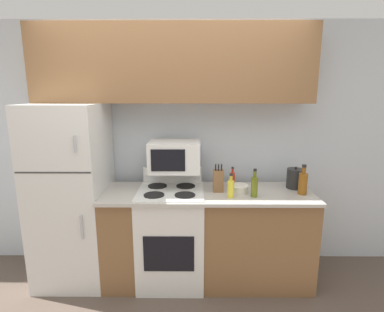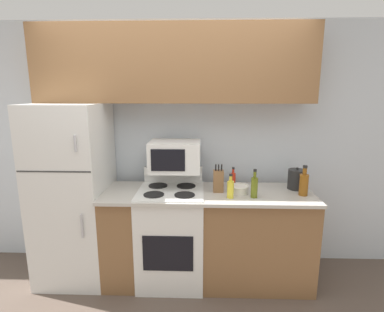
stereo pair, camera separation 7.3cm
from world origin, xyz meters
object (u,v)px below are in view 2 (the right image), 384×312
object	(u,v)px
knife_block	(218,181)
bowl	(239,189)
bottle_hot_sauce	(233,179)
refrigerator	(74,193)
microwave	(175,156)
bottle_whiskey	(304,184)
bottle_cooking_spray	(230,189)
kettle	(296,179)
stove	(171,234)
bottle_olive_oil	(254,186)

from	to	relation	value
knife_block	bowl	xyz separation A→B (m)	(0.20, -0.03, -0.07)
bottle_hot_sauce	refrigerator	bearing A→B (deg)	-176.35
refrigerator	microwave	xyz separation A→B (m)	(1.00, 0.05, 0.37)
knife_block	bottle_whiskey	xyz separation A→B (m)	(0.77, -0.07, 0.00)
bottle_cooking_spray	knife_block	bearing A→B (deg)	121.16
bottle_hot_sauce	kettle	size ratio (longest dim) A/B	0.92
refrigerator	knife_block	distance (m)	1.43
stove	bottle_whiskey	size ratio (longest dim) A/B	3.90
bottle_cooking_spray	bottle_hot_sauce	size ratio (longest dim) A/B	1.10
bottle_whiskey	bottle_cooking_spray	bearing A→B (deg)	-172.22
bottle_cooking_spray	bottle_whiskey	distance (m)	0.68
microwave	bowl	distance (m)	0.69
stove	kettle	size ratio (longest dim) A/B	5.03
microwave	kettle	xyz separation A→B (m)	(1.18, 0.01, -0.22)
microwave	bowl	size ratio (longest dim) A/B	2.70
knife_block	stove	bearing A→B (deg)	-179.42
bowl	kettle	distance (m)	0.59
bottle_olive_oil	refrigerator	bearing A→B (deg)	173.36
bottle_whiskey	refrigerator	bearing A→B (deg)	176.67
bowl	refrigerator	bearing A→B (deg)	177.08
microwave	bottle_cooking_spray	distance (m)	0.63
bowl	bottle_whiskey	xyz separation A→B (m)	(0.58, -0.05, 0.07)
stove	bottle_cooking_spray	xyz separation A→B (m)	(0.55, -0.16, 0.53)
knife_block	bottle_olive_oil	bearing A→B (deg)	-25.02
bottle_olive_oil	kettle	xyz separation A→B (m)	(0.45, 0.26, -0.01)
stove	bottle_olive_oil	xyz separation A→B (m)	(0.76, -0.14, 0.54)
microwave	refrigerator	bearing A→B (deg)	-177.08
refrigerator	bottle_olive_oil	bearing A→B (deg)	-6.64
microwave	bottle_cooking_spray	bearing A→B (deg)	-27.64
refrigerator	bottle_cooking_spray	world-z (taller)	refrigerator
stove	bottle_hot_sauce	distance (m)	0.81
bottle_cooking_spray	kettle	distance (m)	0.72
refrigerator	kettle	world-z (taller)	refrigerator
microwave	bottle_olive_oil	xyz separation A→B (m)	(0.73, -0.25, -0.22)
bowl	bottle_olive_oil	size ratio (longest dim) A/B	0.69
bottle_olive_oil	kettle	bearing A→B (deg)	29.83
bottle_cooking_spray	bottle_hot_sauce	xyz separation A→B (m)	(0.05, 0.32, -0.01)
stove	microwave	world-z (taller)	microwave
stove	knife_block	xyz separation A→B (m)	(0.45, 0.00, 0.55)
microwave	kettle	world-z (taller)	microwave
microwave	stove	bearing A→B (deg)	-107.35
bottle_whiskey	bottle_olive_oil	bearing A→B (deg)	-170.87
bottle_whiskey	bowl	bearing A→B (deg)	175.54
bowl	kettle	size ratio (longest dim) A/B	0.83
microwave	bottle_cooking_spray	world-z (taller)	microwave
refrigerator	bottle_whiskey	xyz separation A→B (m)	(2.19, -0.13, 0.16)
refrigerator	bottle_cooking_spray	bearing A→B (deg)	-8.23
refrigerator	knife_block	world-z (taller)	refrigerator
refrigerator	bowl	xyz separation A→B (m)	(1.61, -0.08, 0.09)
bottle_hot_sauce	kettle	distance (m)	0.61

